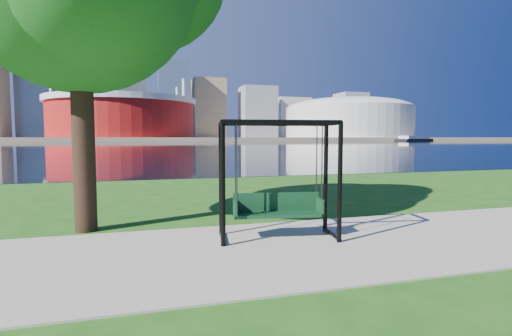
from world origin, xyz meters
name	(u,v)px	position (x,y,z in m)	size (l,w,h in m)	color
ground	(250,244)	(0.00, 0.00, 0.00)	(900.00, 900.00, 0.00)	#1E5114
path	(258,250)	(0.00, -0.50, 0.01)	(120.00, 4.00, 0.03)	#9E937F
river	(146,145)	(0.00, 102.00, 0.01)	(900.00, 180.00, 0.02)	black
far_bank	(140,139)	(0.00, 306.00, 1.00)	(900.00, 228.00, 2.00)	#937F60
stadium	(123,116)	(-10.00, 235.00, 14.23)	(83.00, 83.00, 32.00)	maroon
arena	(349,117)	(135.00, 235.00, 15.87)	(84.00, 84.00, 26.56)	beige
skyline	(134,94)	(-4.27, 319.39, 35.89)	(392.00, 66.00, 96.50)	gray
swing	(278,183)	(0.60, 0.17, 1.10)	(2.36, 1.31, 2.28)	black
barge	(414,139)	(150.48, 187.16, 1.31)	(29.70, 18.18, 2.89)	black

